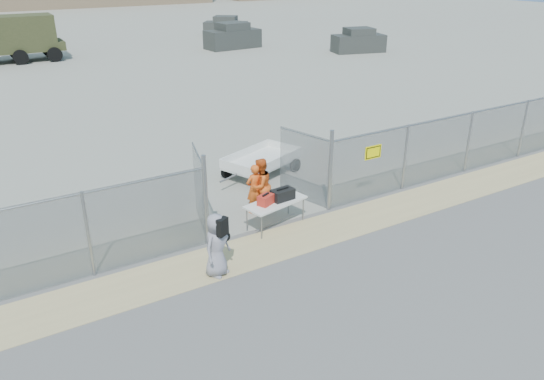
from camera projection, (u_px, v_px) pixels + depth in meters
ground at (312, 256)px, 13.56m from camera, size 160.00×160.00×0.00m
tarmac_inside at (37, 44)px, 46.46m from camera, size 160.00×80.00×0.01m
dirt_strip at (291, 240)px, 14.34m from camera, size 44.00×1.60×0.01m
chain_link_fence at (272, 190)px, 14.68m from camera, size 40.00×0.20×2.20m
folding_table at (276, 214)px, 14.93m from camera, size 1.93×1.12×0.77m
orange_bag at (266, 200)px, 14.55m from camera, size 0.52×0.45×0.28m
black_duffel at (283, 194)px, 14.83m from camera, size 0.67×0.43×0.31m
security_worker_left at (254, 189)px, 15.60m from camera, size 0.60×0.43×1.52m
security_worker_right at (260, 186)px, 15.62m from camera, size 1.00×0.91×1.67m
visitor at (217, 245)px, 12.48m from camera, size 0.93×0.82×1.60m
utility_trailer at (262, 163)px, 18.48m from camera, size 3.94×2.98×0.85m
military_truck at (12, 39)px, 37.79m from camera, size 6.80×2.63×3.22m
parked_vehicle_near at (233, 36)px, 43.78m from camera, size 4.65×2.39×2.04m
parked_vehicle_mid at (226, 26)px, 50.50m from camera, size 4.29×3.89×1.82m
parked_vehicle_far at (359, 40)px, 42.05m from camera, size 4.40×2.81×1.84m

